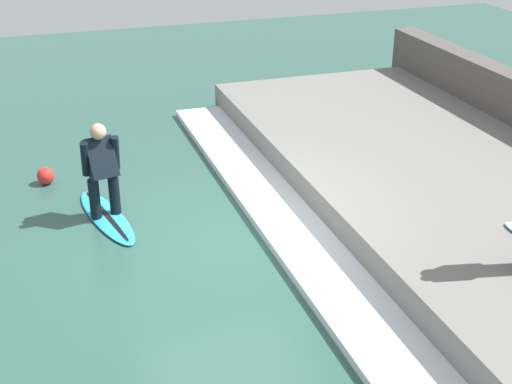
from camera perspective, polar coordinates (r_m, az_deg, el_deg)
The scene contains 6 objects.
ground_plane at distance 10.17m, azimuth -2.47°, elevation -3.92°, with size 28.00×28.00×0.00m, color #2D564C.
concrete_ledge at distance 11.48m, azimuth 15.28°, elevation 0.18°, with size 4.40×11.44×0.51m, color slate.
wave_foam_crest at distance 10.42m, azimuth 2.73°, elevation -2.78°, with size 0.93×10.87×0.12m, color silver.
surfboard_riding at distance 10.98m, azimuth -11.86°, elevation -1.93°, with size 0.86×2.07×0.07m.
surfer_riding at distance 10.63m, azimuth -12.26°, elevation 2.05°, with size 0.56×0.55×1.45m.
marker_buoy at distance 12.32m, azimuth -16.48°, elevation 1.25°, with size 0.29×0.29×0.29m, color red.
Camera 1 is at (-2.40, -8.53, 4.99)m, focal length 50.00 mm.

